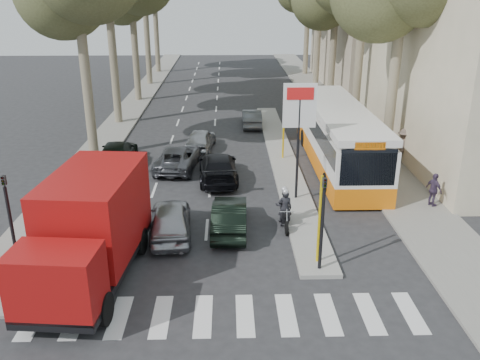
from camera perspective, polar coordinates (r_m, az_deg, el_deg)
The scene contains 20 objects.
ground at distance 19.72m, azimuth -1.32°, elevation -8.14°, with size 120.00×120.00×0.00m, color #28282B.
sidewalk_right at distance 44.15m, azimuth 9.87°, elevation 8.17°, with size 3.20×70.00×0.12m, color gray.
median_left at distance 46.92m, azimuth -11.42°, elevation 8.81°, with size 2.40×64.00×0.12m, color gray.
traffic_island at distance 29.97m, azimuth 4.81°, elevation 2.37°, with size 1.50×26.00×0.16m, color gray.
building_far at distance 53.56m, azimuth 16.17°, elevation 18.47°, with size 11.00×20.00×16.00m, color #B7A88E.
billboard at distance 23.23m, azimuth 6.63°, elevation 6.14°, with size 1.50×12.10×5.60m.
traffic_light_island at distance 17.57m, azimuth 9.31°, elevation -3.18°, with size 0.16×0.41×3.60m.
traffic_light_left at distance 19.28m, azimuth -24.61°, elevation -2.67°, with size 0.16×0.41×3.60m.
silver_hatchback at distance 20.89m, azimuth -7.82°, elevation -4.42°, with size 1.67×4.14×1.41m, color #ACADB4.
dark_hatchback at distance 21.10m, azimuth -1.18°, elevation -4.08°, with size 1.40×4.02×1.33m, color black.
queue_car_a at distance 28.51m, azimuth -7.02°, elevation 2.47°, with size 2.09×4.53×1.26m, color #4F5157.
queue_car_b at distance 26.64m, azimuth -2.49°, elevation 1.44°, with size 1.97×4.85×1.41m, color black.
queue_car_c at distance 31.80m, azimuth -4.46°, elevation 4.58°, with size 1.56×3.88×1.32m, color #989CA0.
queue_car_d at distance 37.14m, azimuth 1.33°, elevation 6.98°, with size 1.33×3.81×1.26m, color #4D5155.
queue_car_e at distance 29.92m, azimuth -13.60°, elevation 2.99°, with size 1.86×4.58×1.33m, color black.
red_truck at distance 17.96m, azimuth -16.50°, elevation -5.17°, with size 3.22×7.10×3.68m.
city_bus at distance 29.02m, azimuth 10.94°, elevation 4.98°, with size 2.92×12.94×3.41m.
motorcycle at distance 21.62m, azimuth 5.01°, elevation -3.12°, with size 0.74×2.06×1.75m.
pedestrian_near at distance 24.75m, azimuth 20.94°, elevation -1.04°, with size 0.92×0.45×1.57m, color #443550.
pedestrian_far at distance 30.34m, azimuth 17.85°, elevation 3.68°, with size 1.27×0.56×1.97m, color brown.
Camera 1 is at (-0.00, -17.24, 9.58)m, focal length 38.00 mm.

